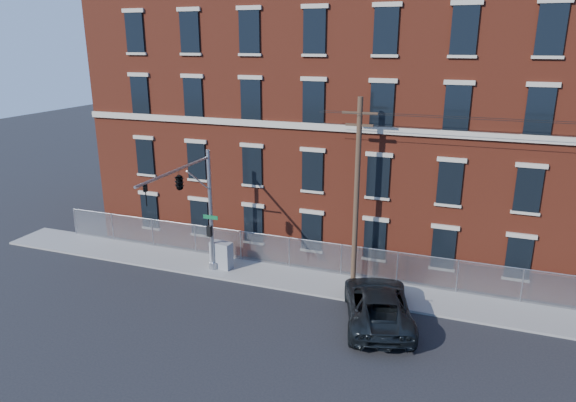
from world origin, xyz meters
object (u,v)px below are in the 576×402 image
(utility_pole_near, at_px, (357,190))
(pickup_truck, at_px, (378,304))
(traffic_signal_mast, at_px, (187,192))
(utility_cabinet, at_px, (221,255))

(utility_pole_near, distance_m, pickup_truck, 5.97)
(traffic_signal_mast, height_order, pickup_truck, traffic_signal_mast)
(utility_cabinet, bearing_deg, traffic_signal_mast, -90.89)
(traffic_signal_mast, height_order, utility_pole_near, utility_pole_near)
(traffic_signal_mast, xyz_separation_m, utility_pole_near, (8.00, 3.42, -0.05))
(pickup_truck, xyz_separation_m, utility_cabinet, (-9.57, 2.65, 0.02))
(utility_pole_near, xyz_separation_m, utility_cabinet, (-7.60, -0.80, -4.44))
(pickup_truck, bearing_deg, traffic_signal_mast, -16.24)
(traffic_signal_mast, distance_m, utility_pole_near, 8.70)
(pickup_truck, height_order, utility_cabinet, pickup_truck)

